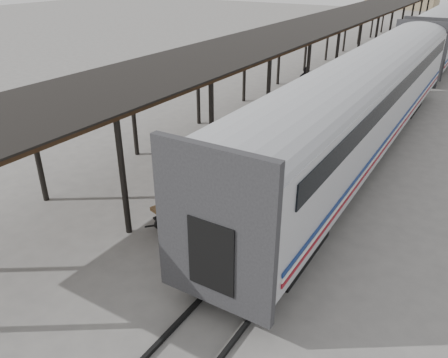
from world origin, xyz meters
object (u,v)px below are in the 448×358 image
porter (185,191)px  pedestrian (305,83)px  baggage_cart (191,208)px  luggage_tug (314,99)px

porter → pedestrian: (-2.89, 16.90, -0.65)m
baggage_cart → porter: bearing=-52.0°
baggage_cart → porter: size_ratio=1.71×
luggage_tug → pedestrian: size_ratio=0.77×
baggage_cart → pedestrian: size_ratio=1.35×
baggage_cart → porter: 1.21m
baggage_cart → luggage_tug: (-1.26, 14.36, -0.09)m
baggage_cart → luggage_tug: bearing=112.0°
luggage_tug → porter: porter is taller
porter → pedestrian: porter is taller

